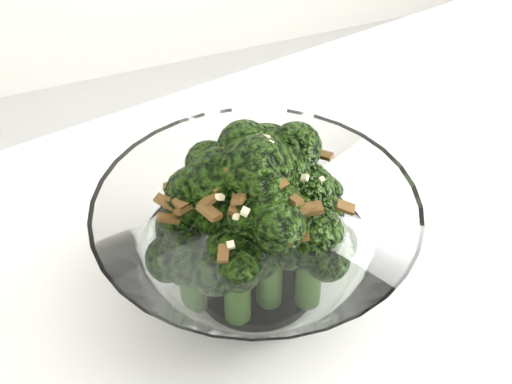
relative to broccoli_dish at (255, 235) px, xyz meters
name	(u,v)px	position (x,y,z in m)	size (l,w,h in m)	color
broccoli_dish	(255,235)	(0.00, 0.00, 0.00)	(0.21, 0.21, 0.13)	white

